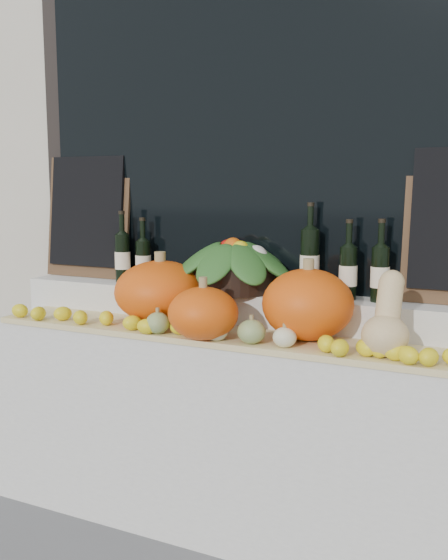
# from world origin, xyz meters

# --- Properties ---
(storefront_facade) EXTENTS (7.00, 0.94, 4.50)m
(storefront_facade) POSITION_xyz_m (0.00, 2.25, 2.25)
(storefront_facade) COLOR beige
(storefront_facade) RESTS_ON ground
(display_sill) EXTENTS (2.30, 0.55, 0.88)m
(display_sill) POSITION_xyz_m (0.00, 1.52, 0.44)
(display_sill) COLOR silver
(display_sill) RESTS_ON ground
(rear_tier) EXTENTS (2.30, 0.25, 0.16)m
(rear_tier) POSITION_xyz_m (0.00, 1.68, 0.96)
(rear_tier) COLOR silver
(rear_tier) RESTS_ON display_sill
(straw_bedding) EXTENTS (2.10, 0.32, 0.02)m
(straw_bedding) POSITION_xyz_m (0.00, 1.40, 0.89)
(straw_bedding) COLOR tan
(straw_bedding) RESTS_ON display_sill
(pumpkin_left) EXTENTS (0.44, 0.44, 0.28)m
(pumpkin_left) POSITION_xyz_m (-0.33, 1.48, 1.04)
(pumpkin_left) COLOR #EF570C
(pumpkin_left) RESTS_ON straw_bedding
(pumpkin_right) EXTENTS (0.48, 0.48, 0.28)m
(pumpkin_right) POSITION_xyz_m (0.36, 1.45, 1.05)
(pumpkin_right) COLOR #EF570C
(pumpkin_right) RESTS_ON straw_bedding
(pumpkin_center) EXTENTS (0.29, 0.29, 0.21)m
(pumpkin_center) POSITION_xyz_m (-0.01, 1.28, 1.01)
(pumpkin_center) COLOR #EF570C
(pumpkin_center) RESTS_ON straw_bedding
(butternut_squash) EXTENTS (0.17, 0.22, 0.30)m
(butternut_squash) POSITION_xyz_m (0.69, 1.35, 1.02)
(butternut_squash) COLOR #D9B67F
(butternut_squash) RESTS_ON straw_bedding
(decorative_gourds) EXTENTS (0.64, 0.12, 0.15)m
(decorative_gourds) POSITION_xyz_m (0.05, 1.29, 0.95)
(decorative_gourds) COLOR #32631D
(decorative_gourds) RESTS_ON straw_bedding
(lemon_heap) EXTENTS (2.20, 0.16, 0.06)m
(lemon_heap) POSITION_xyz_m (0.00, 1.29, 0.94)
(lemon_heap) COLOR yellow
(lemon_heap) RESTS_ON straw_bedding
(produce_bowl) EXTENTS (0.60, 0.60, 0.25)m
(produce_bowl) POSITION_xyz_m (-0.06, 1.66, 1.16)
(produce_bowl) COLOR black
(produce_bowl) RESTS_ON rear_tier
(wine_bottle_far_left) EXTENTS (0.08, 0.08, 0.35)m
(wine_bottle_far_left) POSITION_xyz_m (-0.65, 1.66, 1.16)
(wine_bottle_far_left) COLOR black
(wine_bottle_far_left) RESTS_ON rear_tier
(wine_bottle_near_left) EXTENTS (0.08, 0.08, 0.32)m
(wine_bottle_near_left) POSITION_xyz_m (-0.55, 1.69, 1.15)
(wine_bottle_near_left) COLOR black
(wine_bottle_near_left) RESTS_ON rear_tier
(wine_bottle_tall) EXTENTS (0.08, 0.08, 0.40)m
(wine_bottle_tall) POSITION_xyz_m (0.29, 1.69, 1.19)
(wine_bottle_tall) COLOR black
(wine_bottle_tall) RESTS_ON rear_tier
(wine_bottle_near_right) EXTENTS (0.08, 0.08, 0.33)m
(wine_bottle_near_right) POSITION_xyz_m (0.47, 1.67, 1.15)
(wine_bottle_near_right) COLOR black
(wine_bottle_near_right) RESTS_ON rear_tier
(wine_bottle_far_right) EXTENTS (0.08, 0.08, 0.34)m
(wine_bottle_far_right) POSITION_xyz_m (0.60, 1.67, 1.16)
(wine_bottle_far_right) COLOR black
(wine_bottle_far_right) RESTS_ON rear_tier
(chalkboard_left) EXTENTS (0.50, 0.10, 0.62)m
(chalkboard_left) POSITION_xyz_m (-0.92, 1.74, 1.36)
(chalkboard_left) COLOR #4C331E
(chalkboard_left) RESTS_ON rear_tier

